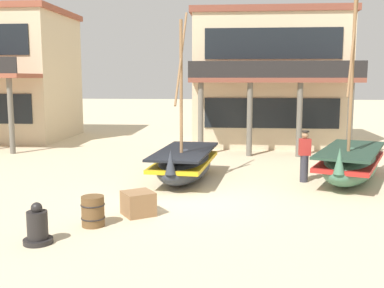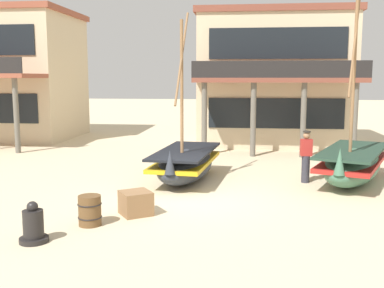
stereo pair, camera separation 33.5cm
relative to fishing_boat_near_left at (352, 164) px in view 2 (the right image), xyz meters
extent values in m
plane|color=beige|center=(-5.04, -2.51, -0.62)|extent=(120.00, 120.00, 0.00)
ellipsoid|color=#427056|center=(0.01, 0.02, -0.07)|extent=(3.21, 4.83, 1.10)
cube|color=red|center=(0.01, 0.02, 0.06)|extent=(3.15, 4.67, 0.13)
cube|color=#243D2F|center=(0.01, 0.02, 0.43)|extent=(3.22, 4.76, 0.08)
cone|color=#427056|center=(-0.81, -2.01, 0.42)|extent=(0.42, 0.42, 0.77)
cylinder|color=olive|center=(-0.21, -0.51, 2.86)|extent=(0.10, 0.10, 5.43)
cylinder|color=olive|center=(-0.21, -0.51, 4.15)|extent=(0.63, 1.41, 3.96)
cube|color=olive|center=(0.14, 0.34, 0.31)|extent=(1.48, 0.72, 0.06)
ellipsoid|color=#2D333D|center=(-5.39, -0.26, -0.11)|extent=(2.03, 4.28, 1.02)
cube|color=gold|center=(-5.39, -0.26, 0.02)|extent=(2.03, 4.11, 0.12)
cube|color=black|center=(-5.39, -0.26, 0.36)|extent=(2.07, 4.20, 0.07)
cone|color=#2D333D|center=(-5.60, -2.24, 0.35)|extent=(0.35, 0.35, 0.71)
cylinder|color=olive|center=(-5.44, -0.78, 2.30)|extent=(0.10, 0.10, 4.42)
cylinder|color=olive|center=(-5.44, -0.78, 3.37)|extent=(0.25, 1.75, 2.92)
cube|color=olive|center=(-5.36, 0.05, 0.25)|extent=(1.53, 0.32, 0.06)
cylinder|color=#33333D|center=(-1.49, -0.14, -0.18)|extent=(0.26, 0.26, 0.88)
cube|color=#B22D28|center=(-1.49, -0.14, 0.53)|extent=(0.38, 0.26, 0.54)
sphere|color=#A87A56|center=(-1.49, -0.14, 0.92)|extent=(0.22, 0.22, 0.22)
cylinder|color=#2D2823|center=(-1.49, -0.14, 1.04)|extent=(0.24, 0.24, 0.05)
cylinder|color=black|center=(-7.78, -6.38, -0.57)|extent=(0.60, 0.60, 0.10)
cylinder|color=black|center=(-7.78, -6.38, -0.23)|extent=(0.42, 0.42, 0.58)
sphere|color=black|center=(-7.78, -6.38, 0.13)|extent=(0.23, 0.23, 0.23)
cylinder|color=brown|center=(-6.99, -5.18, -0.27)|extent=(0.52, 0.52, 0.70)
torus|color=black|center=(-6.99, -5.18, -0.12)|extent=(0.56, 0.56, 0.03)
torus|color=black|center=(-6.99, -5.18, -0.42)|extent=(0.56, 0.56, 0.03)
cube|color=olive|center=(-6.13, -4.24, -0.33)|extent=(0.98, 0.98, 0.59)
cube|color=beige|center=(-2.06, 8.96, 2.55)|extent=(7.37, 5.00, 6.33)
cube|color=brown|center=(-2.06, 8.96, 5.86)|extent=(7.66, 5.20, 0.30)
cube|color=black|center=(-2.06, 6.42, 1.12)|extent=(6.19, 0.06, 1.39)
cube|color=black|center=(-2.06, 6.42, 4.29)|extent=(6.19, 0.06, 1.39)
cube|color=brown|center=(-2.06, 5.45, 2.65)|extent=(7.37, 2.01, 0.20)
cylinder|color=#666056|center=(-5.21, 4.75, 0.96)|extent=(0.24, 0.24, 3.17)
cylinder|color=#666056|center=(-3.11, 4.75, 0.96)|extent=(0.24, 0.24, 3.17)
cylinder|color=#666056|center=(-1.00, 4.75, 0.96)|extent=(0.24, 0.24, 3.17)
cylinder|color=#666056|center=(1.10, 4.75, 0.96)|extent=(0.24, 0.24, 3.17)
cube|color=black|center=(-2.06, 4.49, 3.10)|extent=(7.37, 0.08, 0.70)
cube|color=beige|center=(-16.98, 9.74, 2.73)|extent=(7.84, 5.83, 6.71)
cube|color=brown|center=(-16.98, 9.74, 6.24)|extent=(8.15, 6.06, 0.30)
cylinder|color=#666056|center=(-13.62, 4.46, 1.06)|extent=(0.24, 0.24, 3.36)
camera|label=1|loc=(-3.83, -15.17, 2.75)|focal=43.25mm
camera|label=2|loc=(-3.50, -15.14, 2.75)|focal=43.25mm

